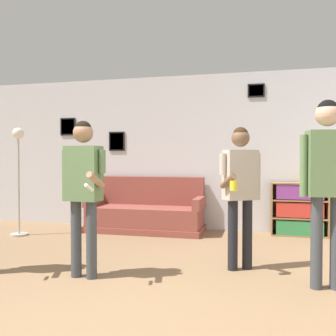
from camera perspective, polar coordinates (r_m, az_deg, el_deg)
wall_back at (r=6.63m, az=2.90°, el=2.43°), size 8.61×0.08×2.70m
couch at (r=6.45m, az=-3.35°, el=-6.94°), size 1.97×0.80×0.92m
bookshelf at (r=6.37m, az=19.34°, el=-5.96°), size 0.88×0.30×0.85m
floor_lamp at (r=6.46m, az=-21.82°, el=0.37°), size 0.28×0.28×1.73m
person_player_foreground_center at (r=3.96m, az=-12.78°, el=-2.10°), size 0.50×0.46×1.62m
person_watcher_holding_cup at (r=4.22m, az=10.97°, el=-2.26°), size 0.44×0.55×1.58m
person_spectator_near_bookshelf at (r=3.82m, az=23.07°, el=-0.53°), size 0.49×0.25×1.79m
drinking_cup at (r=6.33m, az=19.75°, el=-1.61°), size 0.08×0.08×0.11m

